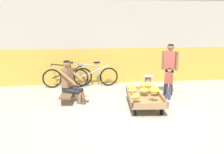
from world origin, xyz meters
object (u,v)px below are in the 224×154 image
at_px(banana_cart, 145,98).
at_px(weighing_scale, 148,80).
at_px(low_bench, 68,94).
at_px(bicycle_far_left, 94,76).
at_px(customer_adult, 170,64).
at_px(plastic_crate, 148,90).
at_px(customer_child, 169,80).
at_px(bicycle_near_left, 68,77).
at_px(vendor_seated, 70,81).

relative_size(banana_cart, weighing_scale, 5.04).
distance_m(low_bench, weighing_scale, 2.36).
relative_size(bicycle_far_left, customer_adult, 1.08).
xyz_separation_m(plastic_crate, customer_child, (0.45, -0.51, 0.41)).
height_order(bicycle_near_left, customer_child, customer_child).
relative_size(banana_cart, bicycle_near_left, 0.91).
bearing_deg(customer_adult, weighing_scale, 175.61).
height_order(banana_cart, weighing_scale, weighing_scale).
xyz_separation_m(plastic_crate, bicycle_near_left, (-2.44, 1.22, 0.20)).
bearing_deg(bicycle_near_left, weighing_scale, -26.47).
distance_m(vendor_seated, bicycle_near_left, 1.53).
bearing_deg(vendor_seated, bicycle_far_left, 63.94).
bearing_deg(customer_child, customer_adult, 68.84).
relative_size(customer_adult, customer_child, 1.68).
bearing_deg(banana_cart, customer_adult, 43.72).
bearing_deg(bicycle_near_left, vendor_seated, -83.05).
relative_size(vendor_seated, customer_adult, 0.75).
distance_m(weighing_scale, bicycle_far_left, 1.94).
distance_m(plastic_crate, customer_adult, 1.02).
bearing_deg(plastic_crate, customer_child, -48.31).
height_order(vendor_seated, plastic_crate, vendor_seated).
bearing_deg(customer_adult, low_bench, -176.23).
relative_size(weighing_scale, customer_adult, 0.20).
bearing_deg(weighing_scale, bicycle_near_left, 153.53).
bearing_deg(bicycle_near_left, low_bench, -85.84).
bearing_deg(weighing_scale, plastic_crate, 90.00).
bearing_deg(low_bench, customer_adult, 3.77).
bearing_deg(vendor_seated, banana_cart, -20.45).
height_order(banana_cart, bicycle_near_left, bicycle_near_left).
relative_size(vendor_seated, bicycle_far_left, 0.69).
xyz_separation_m(low_bench, bicycle_near_left, (-0.11, 1.46, 0.15)).
bearing_deg(customer_adult, vendor_seated, -175.29).
height_order(low_bench, plastic_crate, plastic_crate).
bearing_deg(customer_child, bicycle_far_left, 140.30).
relative_size(weighing_scale, customer_child, 0.33).
distance_m(banana_cart, bicycle_near_left, 3.04).
bearing_deg(weighing_scale, customer_child, -48.25).
relative_size(plastic_crate, customer_adult, 0.24).
bearing_deg(customer_adult, bicycle_near_left, 157.62).
relative_size(low_bench, vendor_seated, 0.99).
xyz_separation_m(low_bench, weighing_scale, (2.34, 0.24, 0.25)).
xyz_separation_m(banana_cart, customer_child, (0.81, 0.49, 0.32)).
xyz_separation_m(low_bench, plastic_crate, (2.34, 0.24, -0.05)).
height_order(bicycle_near_left, customer_adult, customer_adult).
xyz_separation_m(banana_cart, plastic_crate, (0.36, 1.00, -0.09)).
distance_m(low_bench, customer_adult, 3.07).
xyz_separation_m(low_bench, customer_adult, (2.97, 0.20, 0.75)).
relative_size(low_bench, plastic_crate, 3.12).
bearing_deg(plastic_crate, banana_cart, -109.97).
bearing_deg(customer_child, weighing_scale, 131.75).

